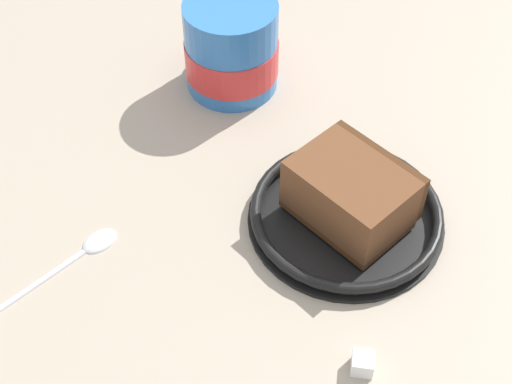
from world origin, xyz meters
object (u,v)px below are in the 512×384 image
Objects in this scene: small_plate at (346,215)px; tea_mug at (231,48)px; cake_slice at (351,193)px; sugar_cube at (364,363)px; teaspoon at (74,256)px.

small_plate is 1.43× the size of tea_mug.
small_plate is 19.80cm from tea_mug.
cake_slice is 13.41cm from sugar_cube.
tea_mug is 24.15cm from teaspoon.
tea_mug is 31.76cm from sugar_cube.
tea_mug is at bearing -130.93° from teaspoon.
cake_slice reaches higher than sugar_cube.
tea_mug is 0.91× the size of teaspoon.
tea_mug is at bearing -71.83° from cake_slice.
small_plate is 1.31× the size of teaspoon.
small_plate is at bearing 107.41° from tea_mug.
sugar_cube is at bearing 96.22° from tea_mug.
small_plate is at bearing -100.72° from sugar_cube.
small_plate is at bearing 178.41° from teaspoon.
sugar_cube is at bearing 144.94° from teaspoon.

